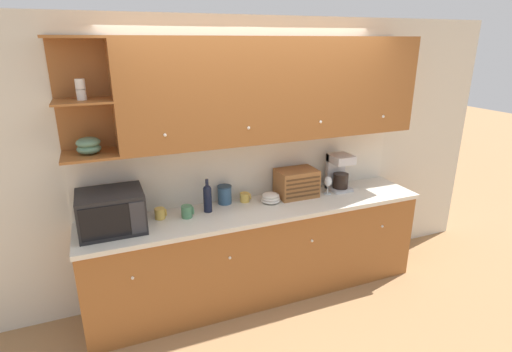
{
  "coord_description": "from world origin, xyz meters",
  "views": [
    {
      "loc": [
        -1.33,
        -3.44,
        2.39
      ],
      "look_at": [
        0.0,
        -0.21,
        1.2
      ],
      "focal_mm": 28.0,
      "sensor_mm": 36.0,
      "label": 1
    }
  ],
  "objects_px": {
    "wine_bottle": "(207,197)",
    "mug_patterned_third": "(245,197)",
    "coffee_maker": "(339,172)",
    "microwave": "(111,211)",
    "bread_box": "(296,183)",
    "mug_blue_second": "(187,212)",
    "storage_canister": "(225,195)",
    "mug": "(160,213)",
    "wine_glass": "(328,182)",
    "bowl_stack_on_counter": "(271,198)"
  },
  "relations": [
    {
      "from": "wine_bottle",
      "to": "bread_box",
      "type": "relative_size",
      "value": 0.79
    },
    {
      "from": "wine_bottle",
      "to": "bowl_stack_on_counter",
      "type": "bearing_deg",
      "value": -1.71
    },
    {
      "from": "bowl_stack_on_counter",
      "to": "microwave",
      "type": "bearing_deg",
      "value": -178.2
    },
    {
      "from": "microwave",
      "to": "coffee_maker",
      "type": "bearing_deg",
      "value": 2.71
    },
    {
      "from": "coffee_maker",
      "to": "wine_bottle",
      "type": "bearing_deg",
      "value": -178.29
    },
    {
      "from": "wine_bottle",
      "to": "coffee_maker",
      "type": "bearing_deg",
      "value": 1.71
    },
    {
      "from": "mug_blue_second",
      "to": "wine_bottle",
      "type": "relative_size",
      "value": 0.35
    },
    {
      "from": "mug_blue_second",
      "to": "bowl_stack_on_counter",
      "type": "bearing_deg",
      "value": 2.5
    },
    {
      "from": "mug_blue_second",
      "to": "bread_box",
      "type": "relative_size",
      "value": 0.28
    },
    {
      "from": "wine_bottle",
      "to": "storage_canister",
      "type": "relative_size",
      "value": 1.76
    },
    {
      "from": "wine_bottle",
      "to": "wine_glass",
      "type": "relative_size",
      "value": 1.67
    },
    {
      "from": "mug",
      "to": "mug_patterned_third",
      "type": "xyz_separation_m",
      "value": [
        0.82,
        0.08,
        -0.0
      ]
    },
    {
      "from": "storage_canister",
      "to": "wine_bottle",
      "type": "bearing_deg",
      "value": -148.01
    },
    {
      "from": "mug",
      "to": "wine_bottle",
      "type": "xyz_separation_m",
      "value": [
        0.42,
        -0.01,
        0.09
      ]
    },
    {
      "from": "storage_canister",
      "to": "bread_box",
      "type": "distance_m",
      "value": 0.72
    },
    {
      "from": "storage_canister",
      "to": "mug_patterned_third",
      "type": "distance_m",
      "value": 0.2
    },
    {
      "from": "mug",
      "to": "microwave",
      "type": "bearing_deg",
      "value": -169.31
    },
    {
      "from": "mug",
      "to": "coffee_maker",
      "type": "distance_m",
      "value": 1.84
    },
    {
      "from": "microwave",
      "to": "coffee_maker",
      "type": "distance_m",
      "value": 2.23
    },
    {
      "from": "microwave",
      "to": "bread_box",
      "type": "xyz_separation_m",
      "value": [
        1.73,
        0.1,
        -0.03
      ]
    },
    {
      "from": "storage_canister",
      "to": "wine_glass",
      "type": "bearing_deg",
      "value": -8.83
    },
    {
      "from": "microwave",
      "to": "mug_patterned_third",
      "type": "relative_size",
      "value": 4.9
    },
    {
      "from": "wine_bottle",
      "to": "mug_patterned_third",
      "type": "height_order",
      "value": "wine_bottle"
    },
    {
      "from": "mug_blue_second",
      "to": "mug_patterned_third",
      "type": "distance_m",
      "value": 0.61
    },
    {
      "from": "mug_blue_second",
      "to": "wine_glass",
      "type": "xyz_separation_m",
      "value": [
        1.43,
        0.02,
        0.07
      ]
    },
    {
      "from": "wine_glass",
      "to": "storage_canister",
      "type": "bearing_deg",
      "value": 171.17
    },
    {
      "from": "bowl_stack_on_counter",
      "to": "bread_box",
      "type": "height_order",
      "value": "bread_box"
    },
    {
      "from": "mug_blue_second",
      "to": "wine_glass",
      "type": "distance_m",
      "value": 1.44
    },
    {
      "from": "wine_bottle",
      "to": "microwave",
      "type": "bearing_deg",
      "value": -175.58
    },
    {
      "from": "storage_canister",
      "to": "mug_blue_second",
      "type": "bearing_deg",
      "value": -156.01
    },
    {
      "from": "wine_glass",
      "to": "mug_patterned_third",
      "type": "bearing_deg",
      "value": 171.26
    },
    {
      "from": "bread_box",
      "to": "wine_bottle",
      "type": "bearing_deg",
      "value": -177.52
    },
    {
      "from": "mug",
      "to": "wine_glass",
      "type": "distance_m",
      "value": 1.66
    },
    {
      "from": "mug_blue_second",
      "to": "storage_canister",
      "type": "height_order",
      "value": "storage_canister"
    },
    {
      "from": "mug_blue_second",
      "to": "wine_bottle",
      "type": "xyz_separation_m",
      "value": [
        0.2,
        0.05,
        0.09
      ]
    },
    {
      "from": "mug_blue_second",
      "to": "mug_patterned_third",
      "type": "bearing_deg",
      "value": 13.92
    },
    {
      "from": "microwave",
      "to": "storage_canister",
      "type": "bearing_deg",
      "value": 10.49
    },
    {
      "from": "microwave",
      "to": "mug_blue_second",
      "type": "bearing_deg",
      "value": 0.87
    },
    {
      "from": "bread_box",
      "to": "coffee_maker",
      "type": "height_order",
      "value": "coffee_maker"
    },
    {
      "from": "storage_canister",
      "to": "coffee_maker",
      "type": "relative_size",
      "value": 0.47
    },
    {
      "from": "microwave",
      "to": "wine_glass",
      "type": "height_order",
      "value": "microwave"
    },
    {
      "from": "mug",
      "to": "mug_patterned_third",
      "type": "height_order",
      "value": "mug"
    },
    {
      "from": "wine_bottle",
      "to": "wine_glass",
      "type": "distance_m",
      "value": 1.23
    },
    {
      "from": "microwave",
      "to": "bread_box",
      "type": "bearing_deg",
      "value": 3.4
    },
    {
      "from": "bread_box",
      "to": "storage_canister",
      "type": "bearing_deg",
      "value": 173.21
    },
    {
      "from": "bread_box",
      "to": "mug_blue_second",
      "type": "bearing_deg",
      "value": -175.22
    },
    {
      "from": "bowl_stack_on_counter",
      "to": "bread_box",
      "type": "distance_m",
      "value": 0.32
    },
    {
      "from": "microwave",
      "to": "mug",
      "type": "distance_m",
      "value": 0.42
    },
    {
      "from": "storage_canister",
      "to": "coffee_maker",
      "type": "bearing_deg",
      "value": -3.93
    },
    {
      "from": "mug_blue_second",
      "to": "coffee_maker",
      "type": "xyz_separation_m",
      "value": [
        1.61,
        0.1,
        0.13
      ]
    }
  ]
}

